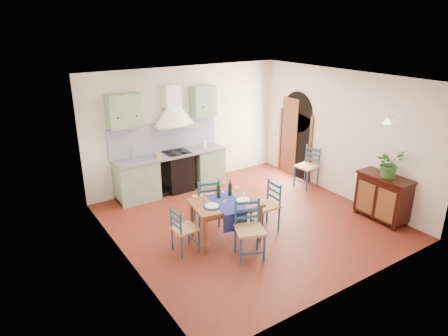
{
  "coord_description": "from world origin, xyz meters",
  "views": [
    {
      "loc": [
        -4.3,
        -5.65,
        3.79
      ],
      "look_at": [
        -0.39,
        0.3,
        1.12
      ],
      "focal_mm": 32.0,
      "sensor_mm": 36.0,
      "label": 1
    }
  ],
  "objects_px": {
    "dining_table": "(226,206)",
    "chair_near": "(249,230)",
    "sideboard": "(383,196)",
    "potted_plant": "(390,163)"
  },
  "relations": [
    {
      "from": "sideboard",
      "to": "potted_plant",
      "type": "bearing_deg",
      "value": -119.43
    },
    {
      "from": "dining_table",
      "to": "potted_plant",
      "type": "bearing_deg",
      "value": -20.17
    },
    {
      "from": "dining_table",
      "to": "potted_plant",
      "type": "relative_size",
      "value": 2.33
    },
    {
      "from": "dining_table",
      "to": "chair_near",
      "type": "xyz_separation_m",
      "value": [
        0.02,
        -0.68,
        -0.16
      ]
    },
    {
      "from": "sideboard",
      "to": "chair_near",
      "type": "bearing_deg",
      "value": 172.9
    },
    {
      "from": "dining_table",
      "to": "chair_near",
      "type": "relative_size",
      "value": 1.32
    },
    {
      "from": "chair_near",
      "to": "potted_plant",
      "type": "height_order",
      "value": "potted_plant"
    },
    {
      "from": "chair_near",
      "to": "potted_plant",
      "type": "relative_size",
      "value": 1.76
    },
    {
      "from": "chair_near",
      "to": "sideboard",
      "type": "distance_m",
      "value": 3.03
    },
    {
      "from": "sideboard",
      "to": "potted_plant",
      "type": "relative_size",
      "value": 1.87
    }
  ]
}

